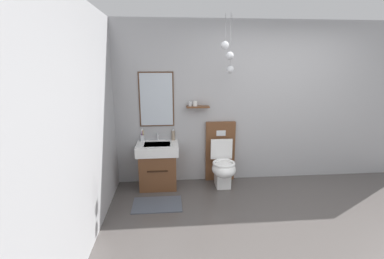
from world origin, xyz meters
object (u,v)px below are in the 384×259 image
(soap_dispenser, at_px, (173,135))
(vanity_sink_left, at_px, (158,164))
(toothbrush_cup, at_px, (142,137))
(toilet, at_px, (222,162))

(soap_dispenser, bearing_deg, vanity_sink_left, -144.92)
(vanity_sink_left, relative_size, toothbrush_cup, 3.46)
(toilet, xyz_separation_m, soap_dispenser, (-0.77, 0.17, 0.42))
(toothbrush_cup, relative_size, soap_dispenser, 1.10)
(toothbrush_cup, distance_m, soap_dispenser, 0.49)
(vanity_sink_left, height_order, soap_dispenser, soap_dispenser)
(toilet, xyz_separation_m, toothbrush_cup, (-1.26, 0.16, 0.39))
(vanity_sink_left, distance_m, toilet, 1.02)
(vanity_sink_left, bearing_deg, toilet, 0.28)
(vanity_sink_left, xyz_separation_m, soap_dispenser, (0.25, 0.18, 0.42))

